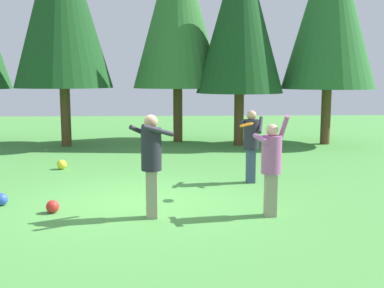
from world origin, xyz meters
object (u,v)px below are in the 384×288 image
tree_far_right (330,6)px  tree_right (240,15)px  ball_yellow (62,164)px  tree_center (177,8)px  person_thrower (271,162)px  person_catcher (251,140)px  person_bystander (151,157)px  frisbee (246,125)px  tree_left (61,0)px  ball_red (53,207)px  ball_blue (1,199)px

tree_far_right → tree_right: bearing=-177.3°
ball_yellow → tree_center: tree_center is taller
person_thrower → person_catcher: size_ratio=1.07×
tree_center → tree_far_right: 5.29m
tree_center → tree_far_right: (5.21, -0.90, -0.04)m
person_bystander → person_thrower: bearing=-35.4°
tree_right → person_thrower: bearing=-94.6°
frisbee → tree_far_right: 8.88m
tree_center → tree_left: tree_left is taller
person_catcher → tree_left: size_ratio=0.21×
person_thrower → tree_left: 10.65m
person_thrower → tree_right: (0.67, 8.32, 3.49)m
person_catcher → tree_right: bearing=-171.5°
ball_yellow → ball_red: ball_yellow is taller
ball_yellow → tree_far_right: tree_far_right is taller
person_catcher → ball_red: size_ratio=7.17×
person_catcher → tree_center: size_ratio=0.21×
ball_red → tree_far_right: bearing=47.2°
person_catcher → tree_far_right: tree_far_right is taller
ball_yellow → ball_red: bearing=-79.2°
tree_center → tree_right: bearing=-26.3°
tree_far_right → tree_center: bearing=170.2°
person_bystander → tree_left: bearing=75.5°
person_thrower → ball_blue: size_ratio=7.49×
person_bystander → frisbee: 2.24m
person_thrower → person_bystander: 2.01m
person_bystander → tree_right: size_ratio=0.25×
person_bystander → tree_left: 9.78m
ball_blue → ball_red: size_ratio=1.02×
person_bystander → frisbee: bearing=0.0°
person_thrower → person_catcher: bearing=-12.0°
frisbee → ball_blue: frisbee is taller
person_bystander → ball_blue: bearing=126.9°
person_catcher → tree_right: tree_right is taller
person_thrower → tree_far_right: 10.03m
tree_center → tree_far_right: bearing=-9.8°
person_thrower → person_bystander: size_ratio=1.00×
person_catcher → ball_yellow: person_catcher is taller
tree_center → tree_left: bearing=-165.5°
ball_blue → tree_right: (5.49, 7.47, 4.31)m
frisbee → tree_center: 8.84m
person_bystander → ball_yellow: bearing=84.5°
ball_red → tree_far_right: (7.53, 8.13, 4.65)m
ball_red → tree_left: tree_left is taller
ball_blue → tree_left: tree_left is taller
person_catcher → tree_right: 6.78m
person_bystander → ball_red: bearing=132.9°
person_thrower → ball_blue: bearing=70.2°
person_thrower → tree_left: size_ratio=0.22×
person_bystander → ball_red: 2.00m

